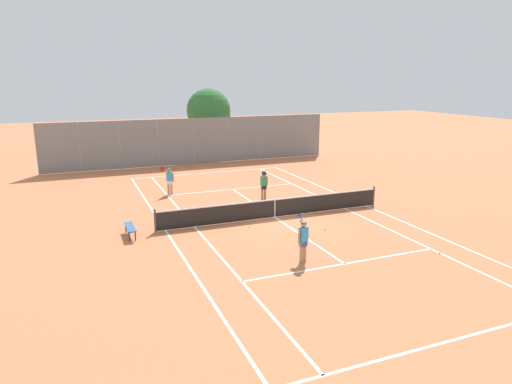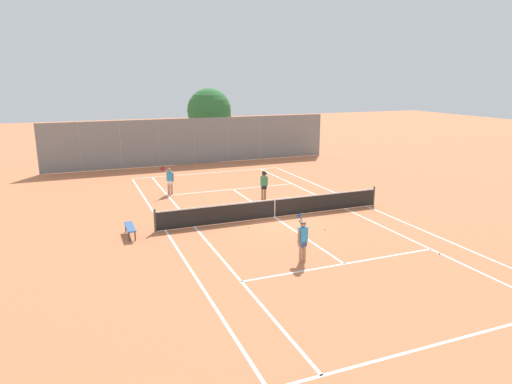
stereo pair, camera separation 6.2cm
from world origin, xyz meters
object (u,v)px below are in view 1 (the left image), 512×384
player_far_right (264,184)px  player_near_side (303,238)px  tennis_net (275,208)px  loose_tennis_ball_0 (327,204)px  tree_behind_left (210,112)px  loose_tennis_ball_3 (440,253)px  loose_tennis_ball_4 (230,180)px  player_far_left (169,179)px  courtside_bench (130,228)px  loose_tennis_ball_1 (325,229)px  loose_tennis_ball_2 (249,227)px

player_far_right → player_near_side: bearing=-103.8°
tennis_net → player_far_right: size_ratio=6.76×
loose_tennis_ball_0 → player_far_right: bearing=139.9°
player_far_right → tree_behind_left: tree_behind_left is taller
player_far_right → loose_tennis_ball_0: player_far_right is taller
player_far_right → loose_tennis_ball_3: bearing=-72.7°
loose_tennis_ball_0 → loose_tennis_ball_4: bearing=110.3°
player_near_side → loose_tennis_ball_3: (5.42, -1.38, -0.89)m
loose_tennis_ball_3 → loose_tennis_ball_4: 16.29m
tree_behind_left → player_near_side: bearing=-98.8°
player_far_left → tree_behind_left: size_ratio=0.30×
player_near_side → loose_tennis_ball_3: 5.67m
loose_tennis_ball_3 → tree_behind_left: tree_behind_left is taller
player_far_right → courtside_bench: player_far_right is taller
player_near_side → loose_tennis_ball_0: size_ratio=26.88×
loose_tennis_ball_1 → loose_tennis_ball_2: same height
loose_tennis_ball_2 → loose_tennis_ball_3: bearing=-45.1°
player_near_side → loose_tennis_ball_4: player_near_side is taller
player_far_left → courtside_bench: 7.58m
loose_tennis_ball_4 → tree_behind_left: 11.45m
player_far_left → tree_behind_left: (6.46, 12.95, 2.94)m
tennis_net → loose_tennis_ball_1: (1.35, -2.66, -0.48)m
loose_tennis_ball_1 → courtside_bench: 8.80m
player_far_left → loose_tennis_ball_4: (4.61, 2.32, -0.89)m
tennis_net → courtside_bench: 7.09m
tennis_net → loose_tennis_ball_0: tennis_net is taller
loose_tennis_ball_3 → courtside_bench: courtside_bench is taller
player_near_side → loose_tennis_ball_0: 8.33m
loose_tennis_ball_1 → courtside_bench: size_ratio=0.04×
player_near_side → loose_tennis_ball_4: bearing=81.9°
tennis_net → player_near_side: 5.76m
player_far_left → player_far_right: (4.75, -3.27, 0.00)m
loose_tennis_ball_0 → courtside_bench: bearing=-173.5°
loose_tennis_ball_0 → loose_tennis_ball_2: (-5.46, -2.10, 0.00)m
loose_tennis_ball_2 → player_near_side: bearing=-84.3°
player_far_right → loose_tennis_ball_3: (3.23, -10.35, -0.89)m
player_far_left → loose_tennis_ball_0: 9.48m
loose_tennis_ball_3 → courtside_bench: size_ratio=0.04×
tree_behind_left → loose_tennis_ball_4: bearing=-99.8°
loose_tennis_ball_0 → loose_tennis_ball_3: same height
tennis_net → loose_tennis_ball_3: size_ratio=181.82×
tennis_net → loose_tennis_ball_3: bearing=-59.7°
player_far_right → loose_tennis_ball_2: bearing=-120.6°
player_near_side → courtside_bench: (-5.73, 5.37, -0.52)m
loose_tennis_ball_2 → loose_tennis_ball_4: 10.37m
loose_tennis_ball_2 → loose_tennis_ball_1: bearing=-26.6°
player_far_right → loose_tennis_ball_2: (-2.64, -4.47, -0.89)m
tennis_net → player_near_side: (-1.36, -5.58, 0.42)m
loose_tennis_ball_4 → player_far_left: bearing=-153.3°
player_far_left → loose_tennis_ball_0: (7.56, -5.64, -0.89)m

